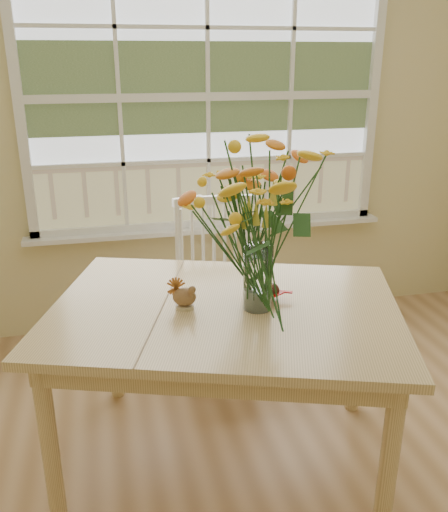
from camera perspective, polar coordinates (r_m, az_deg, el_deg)
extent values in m
cube|color=beige|center=(3.59, -1.79, 13.29)|extent=(4.00, 0.02, 2.70)
cube|color=silver|center=(3.56, -1.78, 16.46)|extent=(2.20, 0.00, 1.60)
cube|color=white|center=(3.67, -1.47, 2.87)|extent=(2.42, 0.12, 0.03)
cube|color=tan|center=(2.33, 0.11, -5.71)|extent=(1.73, 1.46, 0.04)
cube|color=tan|center=(2.36, 0.11, -7.24)|extent=(1.58, 1.31, 0.10)
cylinder|color=tan|center=(2.33, -17.89, -18.27)|extent=(0.07, 0.07, 0.75)
cylinder|color=tan|center=(3.01, -11.55, -8.20)|extent=(0.07, 0.07, 0.75)
cylinder|color=tan|center=(2.22, 16.92, -20.40)|extent=(0.07, 0.07, 0.75)
cylinder|color=tan|center=(2.92, 13.81, -9.29)|extent=(0.07, 0.07, 0.75)
cube|color=white|center=(3.13, -0.45, -4.44)|extent=(0.49, 0.47, 0.05)
cube|color=white|center=(3.19, -1.06, 1.27)|extent=(0.47, 0.06, 0.53)
cylinder|color=white|center=(3.07, -3.24, -10.27)|extent=(0.04, 0.04, 0.46)
cylinder|color=white|center=(3.36, -4.05, -7.35)|extent=(0.04, 0.04, 0.46)
cylinder|color=white|center=(3.13, 3.46, -9.63)|extent=(0.04, 0.04, 0.46)
cylinder|color=white|center=(3.42, 2.05, -6.82)|extent=(0.04, 0.04, 0.46)
cylinder|color=white|center=(2.25, 3.59, -2.27)|extent=(0.12, 0.12, 0.28)
ellipsoid|color=orange|center=(2.36, 3.18, -3.89)|extent=(0.09, 0.09, 0.07)
cylinder|color=#CCB78C|center=(2.31, -4.16, -5.30)|extent=(0.08, 0.08, 0.01)
ellipsoid|color=brown|center=(2.29, -4.19, -4.30)|extent=(0.11, 0.09, 0.08)
ellipsoid|color=#38160F|center=(2.38, 4.93, -3.70)|extent=(0.08, 0.08, 0.07)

